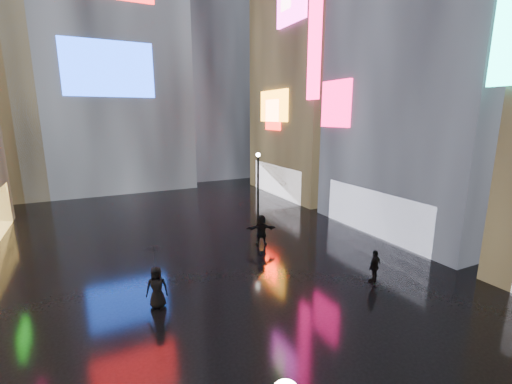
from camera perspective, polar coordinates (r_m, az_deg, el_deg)
ground at (r=21.25m, az=-9.65°, el=-8.98°), size 140.00×140.00×0.00m
building_right_far at (r=36.59m, az=10.94°, el=22.17°), size 10.28×12.00×28.00m
tower_flank_right at (r=48.19m, az=-8.94°, el=23.51°), size 12.00×12.00×34.00m
lamp_far at (r=24.64m, az=0.34°, el=1.34°), size 0.30×0.30×5.20m
pedestrian_3 at (r=17.48m, az=19.17°, el=-11.58°), size 1.00×0.63×1.59m
pedestrian_4 at (r=15.04m, az=-16.19°, el=-15.06°), size 1.01×0.81×1.78m
pedestrian_5 at (r=20.88m, az=0.91°, el=-6.38°), size 1.87×1.15×1.92m
umbrella_2 at (r=14.48m, az=-16.52°, el=-10.33°), size 1.03×1.01×0.90m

